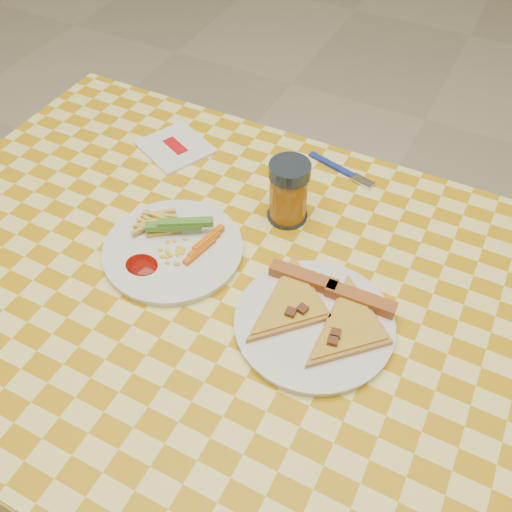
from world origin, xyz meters
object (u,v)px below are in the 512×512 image
object	(u,v)px
table	(232,313)
drink_glass	(289,192)
plate_left	(173,250)
plate_right	(314,324)

from	to	relation	value
table	drink_glass	bearing A→B (deg)	86.50
plate_left	drink_glass	distance (m)	0.23
table	drink_glass	size ratio (longest dim) A/B	10.37
plate_left	plate_right	distance (m)	0.29
drink_glass	plate_left	bearing A→B (deg)	-128.50
table	plate_left	world-z (taller)	plate_left
plate_right	drink_glass	bearing A→B (deg)	124.49
drink_glass	table	bearing A→B (deg)	-93.50
table	plate_right	size ratio (longest dim) A/B	5.13
plate_left	drink_glass	size ratio (longest dim) A/B	1.97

